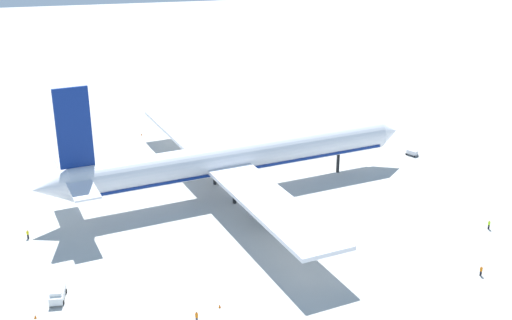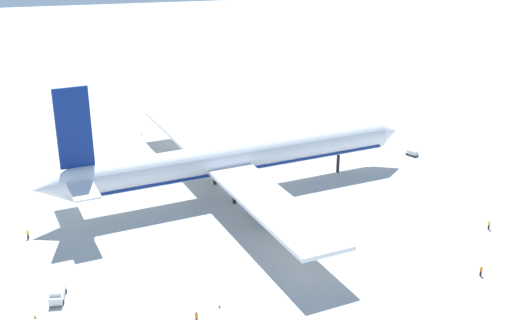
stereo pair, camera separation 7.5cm
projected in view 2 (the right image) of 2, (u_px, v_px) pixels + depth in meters
ground_plane at (240, 190)px, 128.26m from camera, size 600.00×600.00×0.00m
airliner at (233, 159)px, 125.10m from camera, size 77.14×79.66×24.80m
service_van at (57, 293)px, 91.60m from camera, size 2.48×4.72×1.97m
baggage_cart_0 at (412, 153)px, 146.64m from camera, size 2.55×3.34×1.26m
ground_worker_0 at (196, 317)px, 86.38m from camera, size 0.52×0.52×1.74m
ground_worker_1 at (489, 225)px, 112.21m from camera, size 0.43×0.43×1.68m
ground_worker_2 at (481, 271)px, 97.71m from camera, size 0.52×0.52×1.62m
ground_worker_3 at (28, 234)px, 108.97m from camera, size 0.49×0.49×1.61m
traffic_cone_0 at (35, 317)px, 87.54m from camera, size 0.36×0.36×0.55m
traffic_cone_1 at (142, 134)px, 160.25m from camera, size 0.36×0.36×0.55m
traffic_cone_2 at (219, 306)px, 89.91m from camera, size 0.36×0.36×0.55m
traffic_cone_4 at (324, 130)px, 163.61m from camera, size 0.36×0.36×0.55m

